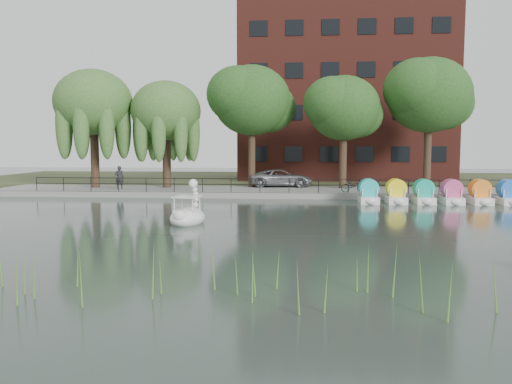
# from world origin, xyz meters

# --- Properties ---
(ground_plane) EXTENTS (120.00, 120.00, 0.00)m
(ground_plane) POSITION_xyz_m (0.00, 0.00, 0.00)
(ground_plane) COLOR #3B4942
(promenade) EXTENTS (40.00, 6.00, 0.40)m
(promenade) POSITION_xyz_m (0.00, 16.00, 0.20)
(promenade) COLOR gray
(promenade) RESTS_ON ground_plane
(kerb) EXTENTS (40.00, 0.25, 0.40)m
(kerb) POSITION_xyz_m (0.00, 13.05, 0.20)
(kerb) COLOR gray
(kerb) RESTS_ON ground_plane
(land_strip) EXTENTS (60.00, 22.00, 0.36)m
(land_strip) POSITION_xyz_m (0.00, 30.00, 0.18)
(land_strip) COLOR #47512D
(land_strip) RESTS_ON ground_plane
(railing) EXTENTS (32.00, 0.05, 1.00)m
(railing) POSITION_xyz_m (0.00, 13.25, 1.15)
(railing) COLOR black
(railing) RESTS_ON promenade
(apartment_building) EXTENTS (20.00, 10.07, 18.00)m
(apartment_building) POSITION_xyz_m (7.00, 29.97, 9.36)
(apartment_building) COLOR #4C1E16
(apartment_building) RESTS_ON land_strip
(willow_left) EXTENTS (5.88, 5.88, 9.01)m
(willow_left) POSITION_xyz_m (-13.00, 16.50, 6.87)
(willow_left) COLOR #473323
(willow_left) RESTS_ON promenade
(willow_mid) EXTENTS (5.32, 5.32, 8.15)m
(willow_mid) POSITION_xyz_m (-7.50, 17.00, 6.25)
(willow_mid) COLOR #473323
(willow_mid) RESTS_ON promenade
(broadleaf_center) EXTENTS (6.00, 6.00, 9.25)m
(broadleaf_center) POSITION_xyz_m (-1.00, 18.00, 7.06)
(broadleaf_center) COLOR #473323
(broadleaf_center) RESTS_ON promenade
(broadleaf_right) EXTENTS (5.40, 5.40, 8.32)m
(broadleaf_right) POSITION_xyz_m (6.00, 17.50, 6.39)
(broadleaf_right) COLOR #473323
(broadleaf_right) RESTS_ON promenade
(broadleaf_far) EXTENTS (6.30, 6.30, 9.71)m
(broadleaf_far) POSITION_xyz_m (12.50, 18.50, 7.40)
(broadleaf_far) COLOR #473323
(broadleaf_far) RESTS_ON promenade
(minivan) EXTENTS (3.08, 5.83, 1.57)m
(minivan) POSITION_xyz_m (1.33, 18.32, 1.18)
(minivan) COLOR gray
(minivan) RESTS_ON promenade
(bicycle) EXTENTS (0.94, 1.81, 1.00)m
(bicycle) POSITION_xyz_m (6.43, 14.00, 0.90)
(bicycle) COLOR gray
(bicycle) RESTS_ON promenade
(pedestrian) EXTENTS (0.78, 0.59, 1.98)m
(pedestrian) POSITION_xyz_m (-10.61, 15.17, 1.39)
(pedestrian) COLOR black
(pedestrian) RESTS_ON promenade
(swan_boat) EXTENTS (1.83, 2.58, 2.02)m
(swan_boat) POSITION_xyz_m (-2.51, 1.93, 0.44)
(swan_boat) COLOR white
(swan_boat) RESTS_ON ground_plane
(pedal_boat_row) EXTENTS (11.35, 1.70, 1.40)m
(pedal_boat_row) POSITION_xyz_m (12.15, 10.99, 0.61)
(pedal_boat_row) COLOR white
(pedal_boat_row) RESTS_ON ground_plane
(reed_bank) EXTENTS (24.00, 2.40, 1.20)m
(reed_bank) POSITION_xyz_m (2.00, -9.50, 0.60)
(reed_bank) COLOR #669938
(reed_bank) RESTS_ON ground_plane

